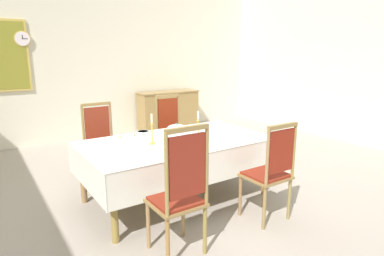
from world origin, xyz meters
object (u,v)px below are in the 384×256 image
Objects in this scene: sideboard at (168,111)px; chair_south_a at (180,192)px; mounted_clock at (22,39)px; chair_north_b at (172,131)px; bowl_near_left at (143,132)px; bowl_near_right at (128,135)px; spoon_secondary at (120,137)px; candlestick_west at (152,132)px; candlestick_east at (198,126)px; spoon_primary at (135,134)px; chair_south_b at (270,170)px; chair_north_a at (101,142)px; dining_table at (176,146)px; soup_tureen at (177,132)px.

chair_south_a is at bearing 61.36° from sideboard.
chair_north_b is at bearing -56.58° from mounted_clock.
bowl_near_left reaches higher than bowl_near_right.
mounted_clock is (-0.69, 3.04, 1.25)m from bowl_near_right.
bowl_near_right is at bearing 52.14° from sideboard.
spoon_secondary is 3.59m from sideboard.
candlestick_west is 0.64m from candlestick_east.
spoon_secondary is at bearing -168.45° from spoon_primary.
chair_south_b is 0.95× the size of chair_north_b.
candlestick_east is at bearing 66.23° from sideboard.
chair_south_a is 0.84× the size of sideboard.
chair_north_b is (1.12, 0.00, 0.01)m from chair_north_a.
dining_table is at bearing 60.28° from chair_south_a.
chair_south_b reaches higher than spoon_primary.
soup_tureen is 0.61m from spoon_primary.
bowl_near_right reaches higher than spoon_primary.
sideboard is at bearing -136.20° from chair_north_a.
soup_tureen is at bearing -48.59° from bowl_near_right.
soup_tureen is at bearing 120.25° from chair_north_a.
bowl_near_left is at bearing 112.66° from dining_table.
spoon_secondary is at bearing 26.37° from chair_north_b.
candlestick_west is 2.21× the size of bowl_near_left.
candlestick_east reaches higher than dining_table.
chair_north_b reaches higher than candlestick_east.
chair_south_b is at bearing -63.74° from bowl_near_left.
soup_tureen is at bearing 0.00° from candlestick_west.
bowl_near_right is at bearing 122.45° from chair_south_b.
chair_south_a is 1.21m from soup_tureen.
candlestick_east is at bearing -42.96° from bowl_near_left.
mounted_clock is (-1.64, 2.49, 1.43)m from chair_north_b.
spoon_primary is at bearing 121.07° from dining_table.
bowl_near_left is at bearing 11.57° from spoon_secondary.
chair_south_b is 1.37m from candlestick_west.
soup_tureen is at bearing -66.43° from bowl_near_left.
chair_south_b is at bearing -77.86° from candlestick_east.
candlestick_west reaches higher than spoon_secondary.
chair_north_a is (-0.59, 1.02, -0.10)m from dining_table.
chair_north_a is 6.93× the size of bowl_near_left.
candlestick_west is 0.25× the size of sideboard.
candlestick_east is at bearing 0.00° from candlestick_west.
chair_south_b is 3.07× the size of candlestick_west.
mounted_clock reaches higher than bowl_near_left.
sideboard is at bearing 52.14° from bowl_near_right.
candlestick_west is 1.99× the size of spoon_primary.
chair_south_b is 6.22× the size of spoon_secondary.
candlestick_west is 3.77m from mounted_clock.
chair_north_b is at bearing 35.67° from bowl_near_left.
candlestick_west reaches higher than bowl_near_right.
chair_north_a reaches higher than soup_tureen.
candlestick_west is at bearing 57.52° from sideboard.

